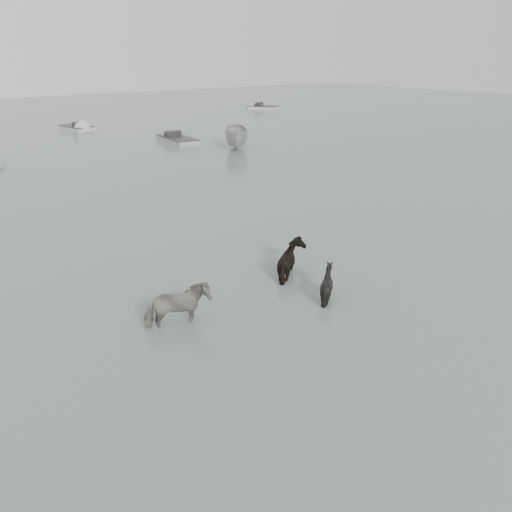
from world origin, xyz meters
name	(u,v)px	position (x,y,z in m)	size (l,w,h in m)	color
ground	(247,291)	(0.00, 0.00, 0.00)	(140.00, 140.00, 0.00)	#4C5A57
pony_pinto	(177,300)	(-2.42, -0.55, 0.68)	(0.73, 1.60, 1.35)	black
pony_dark	(293,253)	(1.77, 0.15, 0.70)	(1.39, 1.19, 1.40)	black
pony_black	(327,279)	(1.57, -1.55, 0.56)	(0.90, 1.01, 1.11)	black
boat_small	(237,136)	(11.91, 18.71, 0.81)	(1.57, 4.17, 1.61)	#A2A19E
skiff_port	(177,137)	(9.58, 23.10, 0.38)	(5.71, 1.60, 0.75)	#969896
skiff_mid	(76,126)	(5.38, 33.36, 0.38)	(4.52, 1.60, 0.75)	#ADB0AE
skiff_star	(264,106)	(27.71, 37.25, 0.38)	(4.58, 1.60, 0.75)	#BBBAB5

